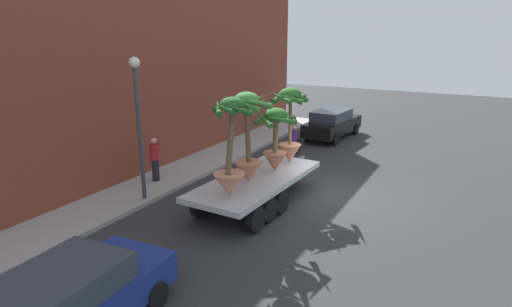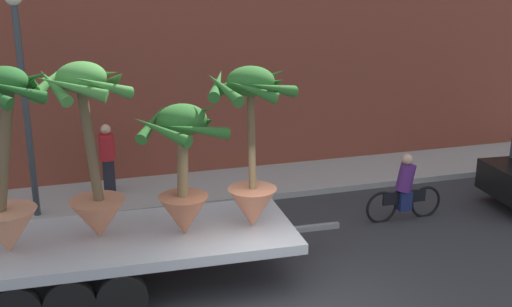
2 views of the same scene
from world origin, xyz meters
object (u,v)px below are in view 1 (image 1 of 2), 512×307
Objects in this scene: cyclist at (294,143)px; trailing_car at (69,302)px; pedestrian_near_gate at (155,158)px; potted_palm_rear at (276,138)px; potted_palm_extra at (290,123)px; parked_car at (332,123)px; flatbed_trailer at (253,186)px; potted_palm_front at (230,155)px; street_lamp at (138,111)px; potted_palm_middle at (248,137)px.

trailing_car is (-13.67, -1.37, 0.16)m from cyclist.
potted_palm_rear is at bearing -78.26° from pedestrian_near_gate.
potted_palm_extra is 8.61m from parked_car.
potted_palm_rear reaches higher than flatbed_trailer.
street_lamp reaches higher than potted_palm_front.
potted_palm_extra is (3.89, -0.16, 0.24)m from potted_palm_front.
parked_car is at bearing -18.61° from pedestrian_near_gate.
parked_car is 11.09m from pedestrian_near_gate.
potted_palm_rear is at bearing -13.03° from flatbed_trailer.
flatbed_trailer is 1.86m from potted_palm_rear.
pedestrian_near_gate is at bearing 30.83° from trailing_car.
parked_car reaches higher than cyclist.
potted_palm_rear is 5.58m from cyclist.
potted_palm_extra is 0.59× the size of street_lamp.
potted_palm_rear is at bearing -173.18° from parked_car.
street_lamp is at bearing 108.31° from potted_palm_middle.
trailing_car is at bearing 178.84° from potted_palm_rear.
potted_palm_front is 3.76m from street_lamp.
potted_palm_middle is at bearing -96.11° from pedestrian_near_gate.
flatbed_trailer is 2.17m from potted_palm_front.
potted_palm_extra is at bearing -158.70° from cyclist.
potted_palm_middle is at bearing 175.18° from flatbed_trailer.
potted_palm_rear reaches higher than cyclist.
potted_palm_rear is 0.47× the size of street_lamp.
flatbed_trailer is at bearing -4.82° from potted_palm_middle.
trailing_car is at bearing -179.03° from potted_palm_middle.
trailing_car reaches higher than flatbed_trailer.
potted_palm_extra is at bearing -65.44° from pedestrian_near_gate.
potted_palm_rear is 9.70m from parked_car.
cyclist is at bearing 10.05° from potted_palm_front.
street_lamp reaches higher than cyclist.
potted_palm_rear is 1.23× the size of cyclist.
street_lamp is (-12.13, 2.64, 2.40)m from parked_car.
potted_palm_middle is (-0.28, 0.02, 1.74)m from flatbed_trailer.
potted_palm_middle is 7.28m from trailing_car.
potted_palm_front is 12.37m from parked_car.
pedestrian_near_gate is at bearing 161.39° from parked_car.
potted_palm_rear is 4.91m from pedestrian_near_gate.
pedestrian_near_gate is (0.47, 4.39, -1.45)m from potted_palm_middle.
street_lamp is (-3.77, 3.79, 0.73)m from potted_palm_extra.
street_lamp is at bearing 134.81° from potted_palm_extra.
pedestrian_near_gate is at bearing 114.56° from potted_palm_extra.
potted_palm_rear is (1.16, -0.27, 1.43)m from flatbed_trailer.
pedestrian_near_gate is at bearing 101.74° from potted_palm_rear.
potted_palm_extra is 4.65m from cyclist.
potted_palm_front is at bearing -0.22° from trailing_car.
potted_palm_middle is 0.67× the size of trailing_car.
parked_car is (12.25, 0.99, -1.43)m from potted_palm_front.
parked_car is 0.96× the size of street_lamp.
potted_palm_middle is at bearing 173.47° from potted_palm_extra.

